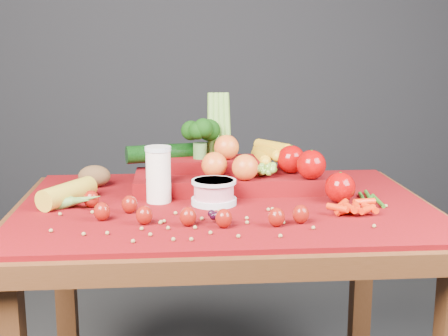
{
  "coord_description": "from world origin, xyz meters",
  "views": [
    {
      "loc": [
        -0.13,
        -1.57,
        1.18
      ],
      "look_at": [
        0.0,
        0.02,
        0.85
      ],
      "focal_mm": 50.0,
      "sensor_mm": 36.0,
      "label": 1
    }
  ],
  "objects": [
    {
      "name": "soybean_scatter",
      "position": [
        0.0,
        -0.2,
        0.77
      ],
      "size": [
        0.84,
        0.24,
        0.01
      ],
      "primitive_type": null,
      "color": "olive",
      "rests_on": "red_cloth"
    },
    {
      "name": "produce_mound",
      "position": [
        0.04,
        0.15,
        0.82
      ],
      "size": [
        0.61,
        0.36,
        0.27
      ],
      "color": "#65030F",
      "rests_on": "red_cloth"
    },
    {
      "name": "milk_glass",
      "position": [
        -0.17,
        0.02,
        0.84
      ],
      "size": [
        0.07,
        0.07,
        0.15
      ],
      "rotation": [
        0.0,
        0.0,
        0.18
      ],
      "color": "white",
      "rests_on": "red_cloth"
    },
    {
      "name": "baby_carrot_pile",
      "position": [
        0.31,
        -0.12,
        0.78
      ],
      "size": [
        0.17,
        0.17,
        0.03
      ],
      "primitive_type": null,
      "color": "red",
      "rests_on": "red_cloth"
    },
    {
      "name": "dark_grape_cluster",
      "position": [
        -0.03,
        -0.17,
        0.78
      ],
      "size": [
        0.06,
        0.05,
        0.03
      ],
      "primitive_type": null,
      "color": "black",
      "rests_on": "red_cloth"
    },
    {
      "name": "potato",
      "position": [
        -0.36,
        0.21,
        0.79
      ],
      "size": [
        0.09,
        0.07,
        0.06
      ],
      "primitive_type": "ellipsoid",
      "color": "brown",
      "rests_on": "red_cloth"
    },
    {
      "name": "table",
      "position": [
        0.0,
        0.0,
        0.66
      ],
      "size": [
        1.1,
        0.8,
        0.75
      ],
      "color": "#3E210E",
      "rests_on": "ground"
    },
    {
      "name": "yogurt_bowl",
      "position": [
        -0.03,
        -0.01,
        0.8
      ],
      "size": [
        0.12,
        0.12,
        0.06
      ],
      "rotation": [
        0.0,
        0.0,
        0.35
      ],
      "color": "silver",
      "rests_on": "red_cloth"
    },
    {
      "name": "corn_ear",
      "position": [
        -0.39,
        -0.01,
        0.78
      ],
      "size": [
        0.25,
        0.26,
        0.06
      ],
      "rotation": [
        0.0,
        0.0,
        1.05
      ],
      "color": "gold",
      "rests_on": "red_cloth"
    },
    {
      "name": "green_bean_pile",
      "position": [
        0.38,
        -0.01,
        0.77
      ],
      "size": [
        0.14,
        0.12,
        0.01
      ],
      "primitive_type": null,
      "color": "#255A14",
      "rests_on": "red_cloth"
    },
    {
      "name": "strawberry_scatter",
      "position": [
        -0.12,
        -0.14,
        0.79
      ],
      "size": [
        0.54,
        0.28,
        0.05
      ],
      "color": "maroon",
      "rests_on": "red_cloth"
    },
    {
      "name": "red_cloth",
      "position": [
        0.0,
        0.0,
        0.76
      ],
      "size": [
        1.05,
        0.75,
        0.01
      ],
      "primitive_type": "cube",
      "color": "#65030F",
      "rests_on": "table"
    }
  ]
}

